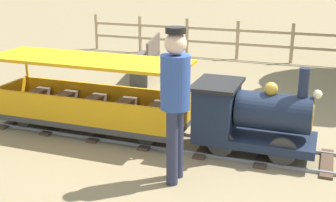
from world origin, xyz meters
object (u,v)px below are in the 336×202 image
Objects in this scene: passenger_car at (91,102)px; park_bench at (147,59)px; locomotive at (248,115)px; conductor_person at (175,94)px.

passenger_car reaches higher than park_bench.
conductor_person is at bearing -31.17° from locomotive.
passenger_car is 1.88m from conductor_person.
locomotive is at bearing 90.00° from passenger_car.
locomotive is 1.21m from conductor_person.
conductor_person reaches higher than park_bench.
locomotive is 2.10m from passenger_car.
passenger_car is 1.67× the size of conductor_person.
conductor_person is (0.95, -0.57, 0.47)m from locomotive.
conductor_person reaches higher than passenger_car.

